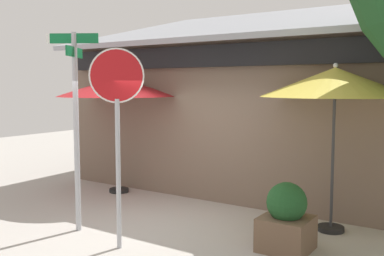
# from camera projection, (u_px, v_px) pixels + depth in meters

# --- Properties ---
(ground_plane) EXTENTS (28.00, 28.00, 0.10)m
(ground_plane) POSITION_uv_depth(u_px,v_px,m) (153.00, 226.00, 7.89)
(ground_plane) COLOR #ADA8A0
(cafe_building) EXTENTS (8.80, 5.89, 4.74)m
(cafe_building) POSITION_uv_depth(u_px,v_px,m) (266.00, 111.00, 11.39)
(cafe_building) COLOR #705B4C
(cafe_building) RESTS_ON ground
(street_sign_post) EXTENTS (0.75, 0.70, 3.29)m
(street_sign_post) POSITION_uv_depth(u_px,v_px,m) (76.00, 113.00, 7.34)
(street_sign_post) COLOR #A8AAB2
(street_sign_post) RESTS_ON ground
(stop_sign) EXTENTS (0.59, 0.56, 2.97)m
(stop_sign) POSITION_uv_depth(u_px,v_px,m) (117.00, 109.00, 6.51)
(stop_sign) COLOR #A8AAB2
(stop_sign) RESTS_ON ground
(patio_umbrella_crimson_left) EXTENTS (2.68, 2.68, 2.69)m
(patio_umbrella_crimson_left) POSITION_uv_depth(u_px,v_px,m) (117.00, 87.00, 9.99)
(patio_umbrella_crimson_left) COLOR black
(patio_umbrella_crimson_left) RESTS_ON ground
(patio_umbrella_mustard_center) EXTENTS (2.43, 2.43, 2.79)m
(patio_umbrella_mustard_center) POSITION_uv_depth(u_px,v_px,m) (335.00, 83.00, 7.25)
(patio_umbrella_mustard_center) COLOR black
(patio_umbrella_mustard_center) RESTS_ON ground
(sidewalk_planter) EXTENTS (0.71, 0.71, 1.02)m
(sidewalk_planter) POSITION_uv_depth(u_px,v_px,m) (286.00, 219.00, 6.58)
(sidewalk_planter) COLOR brown
(sidewalk_planter) RESTS_ON ground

